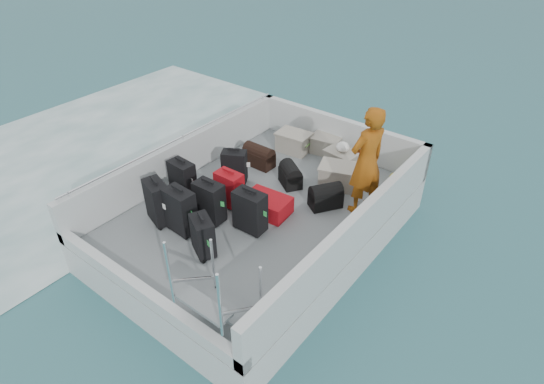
# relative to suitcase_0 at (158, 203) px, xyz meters

# --- Properties ---
(ground) EXTENTS (160.00, 160.00, 0.00)m
(ground) POSITION_rel_suitcase_0_xyz_m (1.01, 1.23, -0.97)
(ground) COLOR #174550
(ground) RESTS_ON ground
(wake_foam) EXTENTS (10.00, 10.00, 0.00)m
(wake_foam) POSITION_rel_suitcase_0_xyz_m (-3.79, 1.23, -0.97)
(wake_foam) COLOR white
(wake_foam) RESTS_ON ground
(ferry_hull) EXTENTS (3.60, 5.00, 0.60)m
(ferry_hull) POSITION_rel_suitcase_0_xyz_m (1.01, 1.23, -0.67)
(ferry_hull) COLOR silver
(ferry_hull) RESTS_ON ground
(deck) EXTENTS (3.30, 4.70, 0.02)m
(deck) POSITION_rel_suitcase_0_xyz_m (1.01, 1.23, -0.36)
(deck) COLOR gray
(deck) RESTS_ON ferry_hull
(deck_fittings) EXTENTS (3.60, 5.00, 0.90)m
(deck_fittings) POSITION_rel_suitcase_0_xyz_m (1.36, 0.91, 0.02)
(deck_fittings) COLOR silver
(deck_fittings) RESTS_ON deck
(suitcase_0) EXTENTS (0.52, 0.39, 0.71)m
(suitcase_0) POSITION_rel_suitcase_0_xyz_m (0.00, 0.00, 0.00)
(suitcase_0) COLOR black
(suitcase_0) RESTS_ON deck
(suitcase_1) EXTENTS (0.46, 0.29, 0.67)m
(suitcase_1) POSITION_rel_suitcase_0_xyz_m (-0.20, 0.70, -0.02)
(suitcase_1) COLOR black
(suitcase_1) RESTS_ON deck
(suitcase_2) EXTENTS (0.49, 0.42, 0.60)m
(suitcase_2) POSITION_rel_suitcase_0_xyz_m (0.17, 1.56, -0.05)
(suitcase_2) COLOR black
(suitcase_2) RESTS_ON deck
(suitcase_3) EXTENTS (0.49, 0.31, 0.72)m
(suitcase_3) POSITION_rel_suitcase_0_xyz_m (0.45, 0.05, 0.01)
(suitcase_3) COLOR black
(suitcase_3) RESTS_ON deck
(suitcase_4) EXTENTS (0.47, 0.28, 0.68)m
(suitcase_4) POSITION_rel_suitcase_0_xyz_m (0.60, 0.51, -0.02)
(suitcase_4) COLOR black
(suitcase_4) RESTS_ON deck
(suitcase_5) EXTENTS (0.44, 0.27, 0.61)m
(suitcase_5) POSITION_rel_suitcase_0_xyz_m (0.57, 0.99, -0.05)
(suitcase_5) COLOR #A80C17
(suitcase_5) RESTS_ON deck
(suitcase_6) EXTENTS (0.50, 0.42, 0.59)m
(suitcase_6) POSITION_rel_suitcase_0_xyz_m (1.06, -0.10, -0.06)
(suitcase_6) COLOR black
(suitcase_6) RESTS_ON deck
(suitcase_7) EXTENTS (0.49, 0.29, 0.67)m
(suitcase_7) POSITION_rel_suitcase_0_xyz_m (1.25, 0.71, -0.02)
(suitcase_7) COLOR black
(suitcase_7) RESTS_ON deck
(suitcase_8) EXTENTS (0.76, 0.54, 0.29)m
(suitcase_8) POSITION_rel_suitcase_0_xyz_m (1.17, 1.21, -0.21)
(suitcase_8) COLOR #A80C17
(suitcase_8) RESTS_ON deck
(duffel_0) EXTENTS (0.58, 0.30, 0.32)m
(duffel_0) POSITION_rel_suitcase_0_xyz_m (0.14, 2.27, -0.19)
(duffel_0) COLOR black
(duffel_0) RESTS_ON deck
(duffel_1) EXTENTS (0.54, 0.50, 0.32)m
(duffel_1) POSITION_rel_suitcase_0_xyz_m (1.00, 2.09, -0.19)
(duffel_1) COLOR black
(duffel_1) RESTS_ON deck
(duffel_2) EXTENTS (0.54, 0.59, 0.32)m
(duffel_2) POSITION_rel_suitcase_0_xyz_m (1.82, 1.92, -0.19)
(duffel_2) COLOR black
(duffel_2) RESTS_ON deck
(crate_0) EXTENTS (0.64, 0.47, 0.36)m
(crate_0) POSITION_rel_suitcase_0_xyz_m (0.33, 3.11, -0.17)
(crate_0) COLOR #AAA194
(crate_0) RESTS_ON deck
(crate_1) EXTENTS (0.58, 0.44, 0.32)m
(crate_1) POSITION_rel_suitcase_0_xyz_m (0.87, 3.43, -0.20)
(crate_1) COLOR #AAA194
(crate_1) RESTS_ON deck
(crate_2) EXTENTS (0.60, 0.45, 0.33)m
(crate_2) POSITION_rel_suitcase_0_xyz_m (1.42, 3.11, -0.19)
(crate_2) COLOR #AAA194
(crate_2) RESTS_ON deck
(crate_3) EXTENTS (0.73, 0.61, 0.38)m
(crate_3) POSITION_rel_suitcase_0_xyz_m (1.67, 2.57, -0.17)
(crate_3) COLOR #AAA194
(crate_3) RESTS_ON deck
(yellow_bag) EXTENTS (0.28, 0.26, 0.22)m
(yellow_bag) POSITION_rel_suitcase_0_xyz_m (2.46, 3.25, -0.24)
(yellow_bag) COLOR gold
(yellow_bag) RESTS_ON deck
(white_bag) EXTENTS (0.24, 0.24, 0.18)m
(white_bag) POSITION_rel_suitcase_0_xyz_m (1.42, 3.11, 0.07)
(white_bag) COLOR white
(white_bag) RESTS_ON crate_2
(passenger) EXTENTS (0.63, 0.76, 1.78)m
(passenger) POSITION_rel_suitcase_0_xyz_m (2.31, 2.22, 0.54)
(passenger) COLOR orange
(passenger) RESTS_ON deck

